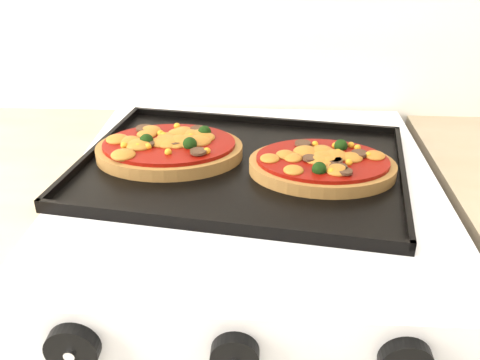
# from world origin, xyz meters

# --- Properties ---
(control_panel) EXTENTS (0.60, 0.02, 0.09)m
(control_panel) POSITION_xyz_m (-0.01, 1.39, 0.85)
(control_panel) COLOR silver
(control_panel) RESTS_ON stove
(knob_left) EXTENTS (0.06, 0.02, 0.06)m
(knob_left) POSITION_xyz_m (-0.20, 1.37, 0.85)
(knob_left) COLOR black
(knob_left) RESTS_ON control_panel
(knob_center) EXTENTS (0.05, 0.02, 0.05)m
(knob_center) POSITION_xyz_m (-0.02, 1.37, 0.85)
(knob_center) COLOR black
(knob_center) RESTS_ON control_panel
(baking_tray) EXTENTS (0.56, 0.45, 0.02)m
(baking_tray) POSITION_xyz_m (-0.03, 1.71, 0.92)
(baking_tray) COLOR black
(baking_tray) RESTS_ON stove
(pizza_left) EXTENTS (0.26, 0.20, 0.04)m
(pizza_left) POSITION_xyz_m (-0.15, 1.73, 0.94)
(pizza_left) COLOR brown
(pizza_left) RESTS_ON baking_tray
(pizza_right) EXTENTS (0.24, 0.18, 0.03)m
(pizza_right) POSITION_xyz_m (0.10, 1.69, 0.94)
(pizza_right) COLOR brown
(pizza_right) RESTS_ON baking_tray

